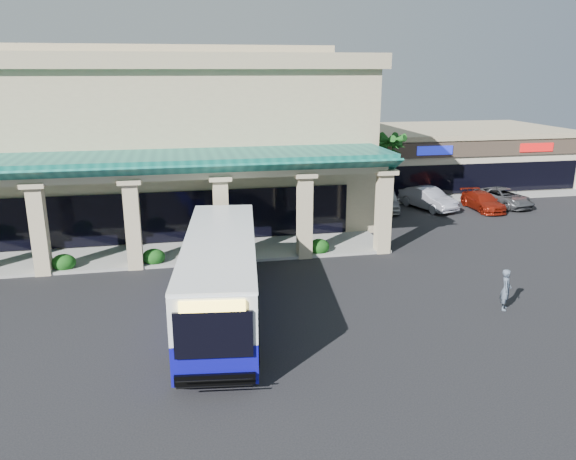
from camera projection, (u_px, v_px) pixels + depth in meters
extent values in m
plane|color=black|center=(298.00, 295.00, 25.79)|extent=(110.00, 110.00, 0.00)
imported|color=#495566|center=(506.00, 289.00, 24.03)|extent=(0.72, 0.79, 1.81)
imported|color=#AEAEAE|center=(387.00, 200.00, 41.10)|extent=(3.00, 4.69, 1.49)
imported|color=#9C9BAB|center=(428.00, 198.00, 41.42)|extent=(3.12, 5.13, 1.60)
imported|color=maroon|center=(483.00, 201.00, 41.21)|extent=(1.86, 4.45, 1.28)
imported|color=#4D4E52|center=(504.00, 197.00, 42.39)|extent=(3.21, 5.22, 1.35)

